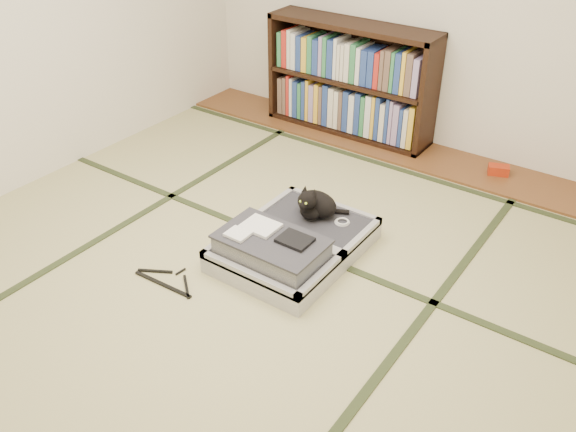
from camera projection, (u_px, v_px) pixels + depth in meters
The scene contains 10 objects.
floor at pixel (247, 275), 3.57m from camera, with size 4.50×4.50×0.00m, color tan.
wood_strip at pixel (400, 149), 4.94m from camera, with size 4.00×0.50×0.02m, color brown.
red_item at pixel (498, 170), 4.55m from camera, with size 0.15×0.09×0.07m, color #AB280D.
room_shell at pixel (235, 23), 2.78m from camera, with size 4.50×4.50×4.50m.
tatami_borders at pixel (295, 236), 3.91m from camera, with size 4.00×4.50×0.01m.
bookcase at pixel (350, 81), 5.01m from camera, with size 1.44×0.33×0.92m.
suitcase at pixel (290, 245), 3.67m from camera, with size 0.70×0.93×0.28m.
cat at pixel (315, 204), 3.81m from camera, with size 0.31×0.31×0.25m.
cable_coil at pixel (342, 222), 3.79m from camera, with size 0.10×0.10×0.02m.
hanger at pixel (167, 281), 3.51m from camera, with size 0.43×0.20×0.01m.
Camera 1 is at (1.82, -2.16, 2.22)m, focal length 38.00 mm.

